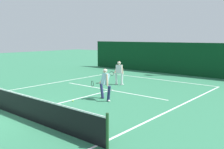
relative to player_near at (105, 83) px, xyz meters
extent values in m
plane|color=#307652|center=(-1.26, -4.27, -0.88)|extent=(80.00, 80.00, 0.00)
cube|color=white|center=(-1.26, 7.26, -0.88)|extent=(9.40, 0.10, 0.01)
cube|color=white|center=(3.44, -4.27, -0.88)|extent=(0.10, 23.05, 0.01)
cube|color=white|center=(-1.26, 1.98, -0.88)|extent=(7.66, 0.10, 0.01)
cube|color=white|center=(-1.26, -1.07, -0.88)|extent=(0.10, 6.40, 0.01)
cylinder|color=#1E4723|center=(3.85, -4.27, -0.34)|extent=(0.09, 0.09, 1.08)
cube|color=black|center=(-1.26, -4.27, -0.42)|extent=(10.13, 0.02, 0.91)
cube|color=white|center=(-1.26, -4.27, 0.06)|extent=(10.13, 0.03, 0.05)
cylinder|color=#1E234C|center=(0.39, -0.15, -0.48)|extent=(0.33, 0.25, 0.82)
cylinder|color=#1E234C|center=(-0.37, 0.17, -0.48)|extent=(0.39, 0.28, 0.81)
ellipsoid|color=white|center=(0.39, -0.15, -0.84)|extent=(0.28, 0.20, 0.09)
ellipsoid|color=white|center=(-0.37, 0.17, -0.84)|extent=(0.28, 0.20, 0.09)
cube|color=#9EDBEA|center=(0.01, 0.01, 0.21)|extent=(0.52, 0.49, 0.60)
cylinder|color=beige|center=(0.22, -0.08, 0.18)|extent=(0.17, 0.15, 0.62)
cylinder|color=beige|center=(-0.20, 0.10, 0.18)|extent=(0.28, 0.48, 0.53)
sphere|color=beige|center=(0.01, 0.01, 0.61)|extent=(0.22, 0.22, 0.22)
cylinder|color=white|center=(0.01, 0.01, 0.65)|extent=(0.31, 0.31, 0.04)
cylinder|color=black|center=(-0.35, -0.11, -0.04)|extent=(0.13, 0.25, 0.03)
torus|color=black|center=(-0.48, -0.42, -0.04)|extent=(0.28, 0.14, 0.29)
cylinder|color=silver|center=(-1.77, 3.73, -0.48)|extent=(0.20, 0.18, 0.80)
cylinder|color=silver|center=(-2.17, 3.62, -0.48)|extent=(0.22, 0.19, 0.80)
ellipsoid|color=white|center=(-1.77, 3.73, -0.84)|extent=(0.28, 0.18, 0.09)
ellipsoid|color=white|center=(-2.17, 3.62, -0.84)|extent=(0.28, 0.18, 0.09)
cube|color=silver|center=(-1.97, 3.67, 0.19)|extent=(0.46, 0.35, 0.57)
cylinder|color=beige|center=(-1.75, 3.74, 0.17)|extent=(0.20, 0.14, 0.62)
cylinder|color=beige|center=(-2.19, 3.61, 0.17)|extent=(0.22, 0.47, 0.53)
sphere|color=beige|center=(-1.97, 3.67, 0.60)|extent=(0.21, 0.21, 0.21)
cylinder|color=white|center=(-1.97, 3.67, 0.63)|extent=(0.29, 0.29, 0.04)
cylinder|color=black|center=(-2.17, 3.36, -0.04)|extent=(0.10, 0.26, 0.03)
torus|color=black|center=(-2.08, 3.03, -0.04)|extent=(0.29, 0.10, 0.29)
sphere|color=#D1E033|center=(-1.00, -1.29, -0.85)|extent=(0.07, 0.07, 0.07)
cube|color=#09371A|center=(-1.26, 10.65, 0.49)|extent=(18.28, 0.12, 2.74)
camera|label=1|loc=(8.27, -9.37, 2.30)|focal=40.07mm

